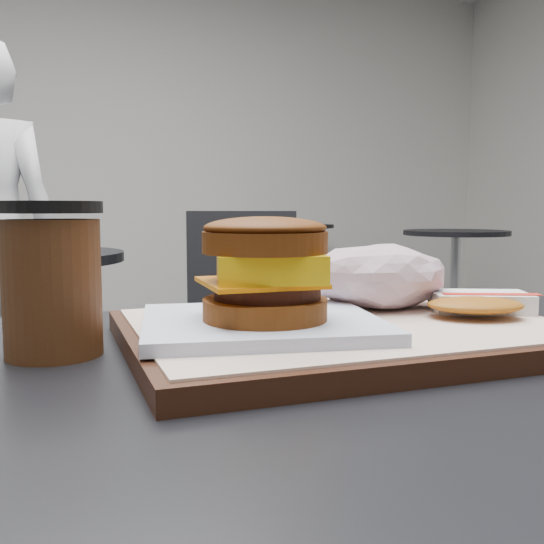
{
  "coord_description": "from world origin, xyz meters",
  "views": [
    {
      "loc": [
        -0.23,
        -0.42,
        0.89
      ],
      "look_at": [
        -0.05,
        0.06,
        0.83
      ],
      "focal_mm": 40.0,
      "sensor_mm": 36.0,
      "label": 1
    }
  ],
  "objects": [
    {
      "name": "serving_tray",
      "position": [
        0.01,
        0.06,
        0.78
      ],
      "size": [
        0.38,
        0.28,
        0.02
      ],
      "color": "black",
      "rests_on": "customer_table"
    },
    {
      "name": "breakfast_sandwich",
      "position": [
        -0.07,
        0.04,
        0.83
      ],
      "size": [
        0.22,
        0.2,
        0.09
      ],
      "color": "white",
      "rests_on": "serving_tray"
    },
    {
      "name": "hash_brown",
      "position": [
        0.15,
        0.04,
        0.8
      ],
      "size": [
        0.13,
        0.12,
        0.02
      ],
      "color": "white",
      "rests_on": "serving_tray"
    },
    {
      "name": "crumpled_wrapper",
      "position": [
        0.08,
        0.11,
        0.82
      ],
      "size": [
        0.14,
        0.11,
        0.06
      ],
      "primitive_type": null,
      "color": "silver",
      "rests_on": "serving_tray"
    },
    {
      "name": "coffee_cup",
      "position": [
        -0.23,
        0.1,
        0.83
      ],
      "size": [
        0.08,
        0.08,
        0.12
      ],
      "color": "#432210",
      "rests_on": "customer_table"
    },
    {
      "name": "neighbor_table",
      "position": [
        -0.35,
        1.65,
        0.55
      ],
      "size": [
        0.7,
        0.7,
        0.75
      ],
      "color": "black",
      "rests_on": "ground"
    },
    {
      "name": "neighbor_chair",
      "position": [
        0.31,
        1.7,
        0.51
      ],
      "size": [
        0.65,
        0.54,
        0.88
      ],
      "color": "#ADADB2",
      "rests_on": "ground"
    },
    {
      "name": "bg_table_near",
      "position": [
        2.2,
        2.8,
        0.56
      ],
      "size": [
        0.66,
        0.66,
        0.75
      ],
      "color": "black",
      "rests_on": "ground"
    },
    {
      "name": "bg_table_far",
      "position": [
        1.8,
        4.5,
        0.56
      ],
      "size": [
        0.66,
        0.66,
        0.75
      ],
      "color": "black",
      "rests_on": "ground"
    }
  ]
}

